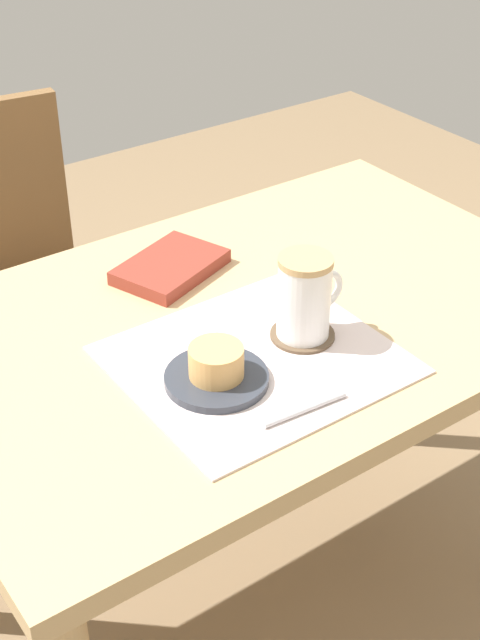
% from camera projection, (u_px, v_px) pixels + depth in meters
% --- Properties ---
extents(ground_plane, '(4.40, 4.40, 0.02)m').
position_uv_depth(ground_plane, '(250.00, 607.00, 1.81)').
color(ground_plane, '#846B4C').
extents(dining_table, '(1.08, 0.70, 0.71)m').
position_uv_depth(dining_table, '(253.00, 356.00, 1.46)').
color(dining_table, tan).
rests_on(dining_table, ground_plane).
extents(wooden_chair, '(0.47, 0.47, 0.84)m').
position_uv_depth(wooden_chair, '(6.00, 287.00, 1.94)').
color(wooden_chair, brown).
rests_on(wooden_chair, ground_plane).
extents(placemat, '(0.38, 0.35, 0.00)m').
position_uv_depth(placemat, '(256.00, 360.00, 1.30)').
color(placemat, silver).
rests_on(placemat, dining_table).
extents(pastry_plate, '(0.15, 0.15, 0.01)m').
position_uv_depth(pastry_plate, '(217.00, 378.00, 1.25)').
color(pastry_plate, '#333842').
rests_on(pastry_plate, placemat).
extents(pastry, '(0.08, 0.08, 0.05)m').
position_uv_depth(pastry, '(216.00, 362.00, 1.23)').
color(pastry, '#E0A860').
rests_on(pastry, pastry_plate).
extents(coffee_coaster, '(0.10, 0.10, 0.00)m').
position_uv_depth(coffee_coaster, '(302.00, 335.00, 1.34)').
color(coffee_coaster, brown).
rests_on(coffee_coaster, placemat).
extents(coffee_mug, '(0.11, 0.08, 0.13)m').
position_uv_depth(coffee_mug, '(305.00, 296.00, 1.31)').
color(coffee_mug, white).
rests_on(coffee_mug, coffee_coaster).
extents(teaspoon, '(0.13, 0.02, 0.01)m').
position_uv_depth(teaspoon, '(305.00, 409.00, 1.19)').
color(teaspoon, silver).
rests_on(teaspoon, placemat).
extents(small_book, '(0.21, 0.18, 0.02)m').
position_uv_depth(small_book, '(170.00, 267.00, 1.50)').
color(small_book, maroon).
rests_on(small_book, dining_table).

